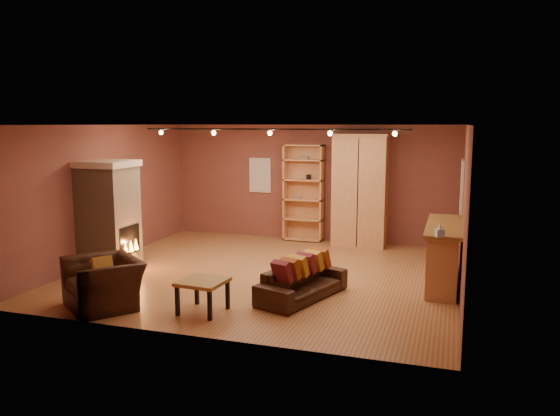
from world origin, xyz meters
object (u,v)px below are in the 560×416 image
(loveseat, at_px, (302,276))
(armchair, at_px, (103,275))
(bookcase, at_px, (304,192))
(fireplace, at_px, (109,215))
(coffee_table, at_px, (203,285))
(armoire, at_px, (360,190))
(bar_counter, at_px, (443,254))

(loveseat, distance_m, armchair, 3.13)
(bookcase, relative_size, armchair, 1.69)
(fireplace, height_order, coffee_table, fireplace)
(armoire, relative_size, loveseat, 1.42)
(loveseat, distance_m, coffee_table, 1.66)
(bookcase, xyz_separation_m, loveseat, (1.17, -4.37, -0.82))
(bookcase, bearing_deg, fireplace, -128.00)
(armoire, height_order, bar_counter, armoire)
(fireplace, distance_m, bar_counter, 6.32)
(fireplace, height_order, loveseat, fireplace)
(armoire, bearing_deg, loveseat, -93.02)
(armoire, height_order, coffee_table, armoire)
(loveseat, relative_size, coffee_table, 2.58)
(armoire, bearing_deg, armchair, -118.78)
(armoire, bearing_deg, coffee_table, -105.60)
(bar_counter, bearing_deg, armoire, 126.11)
(bookcase, bearing_deg, loveseat, -74.97)
(bookcase, height_order, coffee_table, bookcase)
(bookcase, height_order, loveseat, bookcase)
(bookcase, xyz_separation_m, armchair, (-1.64, -5.73, -0.68))
(loveseat, height_order, armchair, armchair)
(bookcase, distance_m, armchair, 6.00)
(bookcase, relative_size, coffee_table, 3.29)
(fireplace, bearing_deg, bookcase, 52.00)
(fireplace, relative_size, coffee_table, 2.98)
(loveseat, bearing_deg, coffee_table, 150.45)
(bar_counter, relative_size, armchair, 1.63)
(bar_counter, bearing_deg, loveseat, -145.02)
(fireplace, bearing_deg, loveseat, -8.95)
(fireplace, distance_m, loveseat, 4.19)
(armoire, distance_m, bar_counter, 3.37)
(armoire, relative_size, coffee_table, 3.66)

